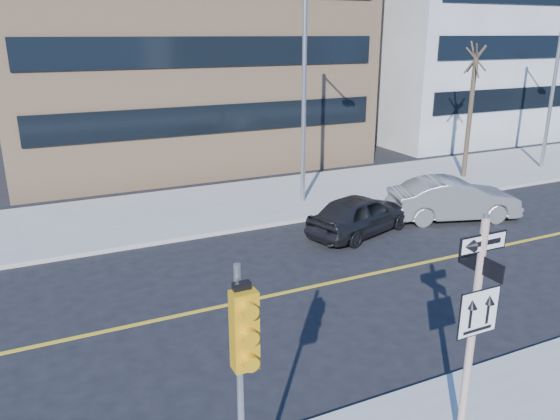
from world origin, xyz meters
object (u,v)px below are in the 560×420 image
parked_car_a (360,214)px  streetlight_a (307,88)px  parked_car_b (454,199)px  streetlight_b (559,77)px  sign_pole (474,320)px  street_tree_west (476,62)px  traffic_signal (244,352)px

parked_car_a → streetlight_a: size_ratio=0.53×
parked_car_b → streetlight_b: (9.70, 3.88, 3.96)m
sign_pole → streetlight_a: (4.00, 13.27, 2.32)m
streetlight_a → street_tree_west: size_ratio=1.26×
parked_car_a → parked_car_b: size_ratio=0.89×
streetlight_b → parked_car_a: bearing=-165.0°
parked_car_b → street_tree_west: 8.00m
streetlight_a → street_tree_west: bearing=3.5°
traffic_signal → streetlight_a: bearing=59.2°
parked_car_a → streetlight_b: bearing=-93.5°
parked_car_a → parked_car_b: (4.10, -0.17, 0.07)m
traffic_signal → streetlight_a: size_ratio=0.50×
traffic_signal → parked_car_a: (8.20, 9.71, -2.30)m
parked_car_b → parked_car_a: bearing=105.2°
sign_pole → streetlight_a: bearing=73.2°
traffic_signal → streetlight_b: 25.83m
parked_car_a → streetlight_a: (-0.20, 3.71, 4.03)m
traffic_signal → streetlight_a: (8.00, 13.42, 1.73)m
street_tree_west → parked_car_a: bearing=-154.2°
parked_car_b → street_tree_west: street_tree_west is taller
streetlight_a → streetlight_b: same height
parked_car_a → streetlight_b: streetlight_b is taller
street_tree_west → streetlight_b: bearing=-6.2°
sign_pole → parked_car_b: 12.64m
traffic_signal → sign_pole: bearing=2.1°
streetlight_a → street_tree_west: 9.05m
streetlight_a → parked_car_b: bearing=-42.0°
sign_pole → traffic_signal: sign_pole is taller
sign_pole → traffic_signal: (-4.00, -0.15, 0.59)m
parked_car_a → streetlight_b: 14.85m
street_tree_west → streetlight_a: bearing=-176.5°
traffic_signal → street_tree_west: (17.00, 13.96, 2.50)m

